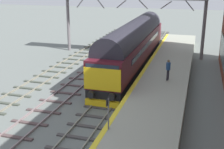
# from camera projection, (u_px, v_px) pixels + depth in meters

# --- Properties ---
(ground_plane) EXTENTS (140.00, 140.00, 0.00)m
(ground_plane) POSITION_uv_depth(u_px,v_px,m) (112.00, 94.00, 23.26)
(ground_plane) COLOR slate
(ground_plane) RESTS_ON ground
(track_main) EXTENTS (2.50, 60.00, 0.15)m
(track_main) POSITION_uv_depth(u_px,v_px,m) (112.00, 94.00, 23.24)
(track_main) COLOR gray
(track_main) RESTS_ON ground
(track_adjacent_west) EXTENTS (2.50, 60.00, 0.15)m
(track_adjacent_west) POSITION_uv_depth(u_px,v_px,m) (70.00, 89.00, 24.19)
(track_adjacent_west) COLOR gray
(track_adjacent_west) RESTS_ON ground
(track_adjacent_far_west) EXTENTS (2.50, 60.00, 0.15)m
(track_adjacent_far_west) POSITION_uv_depth(u_px,v_px,m) (32.00, 85.00, 25.12)
(track_adjacent_far_west) COLOR gray
(track_adjacent_far_west) RESTS_ON ground
(station_platform) EXTENTS (4.00, 44.00, 1.01)m
(station_platform) POSITION_uv_depth(u_px,v_px,m) (159.00, 93.00, 22.14)
(station_platform) COLOR #9DA18F
(station_platform) RESTS_ON ground
(diesel_locomotive) EXTENTS (2.74, 20.24, 4.68)m
(diesel_locomotive) POSITION_uv_depth(u_px,v_px,m) (134.00, 44.00, 29.30)
(diesel_locomotive) COLOR black
(diesel_locomotive) RESTS_ON ground
(platform_number_sign) EXTENTS (0.10, 0.44, 1.74)m
(platform_number_sign) POSITION_uv_depth(u_px,v_px,m) (108.00, 109.00, 15.45)
(platform_number_sign) COLOR slate
(platform_number_sign) RESTS_ON station_platform
(waiting_passenger) EXTENTS (0.41, 0.50, 1.64)m
(waiting_passenger) POSITION_uv_depth(u_px,v_px,m) (168.00, 68.00, 23.13)
(waiting_passenger) COLOR #2C2B35
(waiting_passenger) RESTS_ON station_platform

